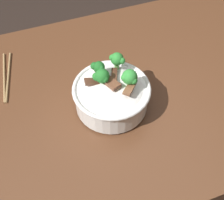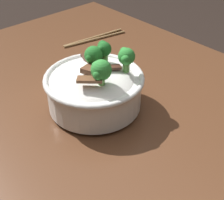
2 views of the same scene
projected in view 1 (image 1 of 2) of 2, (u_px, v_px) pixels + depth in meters
ground at (119, 187)px, 1.56m from camera, size 10.00×10.00×0.00m
dining_table at (123, 112)px, 1.04m from camera, size 1.24×0.81×0.79m
rice_bowl at (112, 93)px, 0.85m from camera, size 0.22×0.22×0.15m
chopsticks_pair at (6, 77)px, 0.97m from camera, size 0.06×0.22×0.01m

